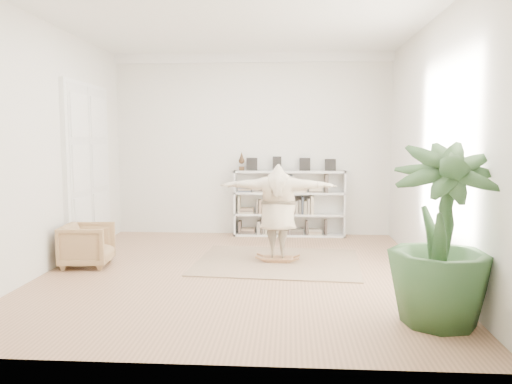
% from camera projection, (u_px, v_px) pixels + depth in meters
% --- Properties ---
extents(floor, '(6.00, 6.00, 0.00)m').
position_uv_depth(floor, '(237.00, 272.00, 7.22)').
color(floor, '#8F684A').
rests_on(floor, ground).
extents(room_shell, '(6.00, 6.00, 6.00)m').
position_uv_depth(room_shell, '(252.00, 58.00, 9.77)').
color(room_shell, silver).
rests_on(room_shell, floor).
extents(doors, '(0.09, 1.78, 2.92)m').
position_uv_depth(doors, '(88.00, 170.00, 8.55)').
color(doors, white).
rests_on(doors, floor).
extents(bookshelf, '(2.20, 0.35, 1.64)m').
position_uv_depth(bookshelf, '(289.00, 204.00, 9.90)').
color(bookshelf, silver).
rests_on(bookshelf, floor).
extents(armchair, '(0.77, 0.76, 0.65)m').
position_uv_depth(armchair, '(87.00, 245.00, 7.54)').
color(armchair, tan).
rests_on(armchair, floor).
extents(rug, '(2.64, 2.18, 0.02)m').
position_uv_depth(rug, '(278.00, 262.00, 7.78)').
color(rug, tan).
rests_on(rug, floor).
extents(rocker_board, '(0.49, 0.32, 0.10)m').
position_uv_depth(rocker_board, '(278.00, 258.00, 7.78)').
color(rocker_board, brown).
rests_on(rocker_board, rug).
extents(person, '(1.82, 0.62, 1.45)m').
position_uv_depth(person, '(278.00, 209.00, 7.69)').
color(person, '#BDAB8E').
rests_on(person, rocker_board).
extents(houseplant, '(1.13, 1.13, 1.89)m').
position_uv_depth(houseplant, '(441.00, 234.00, 5.10)').
color(houseplant, '#2E5028').
rests_on(houseplant, floor).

